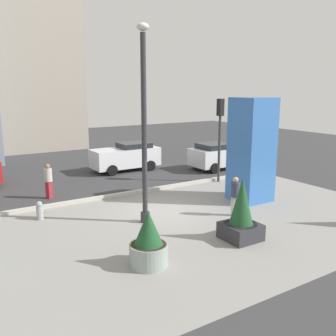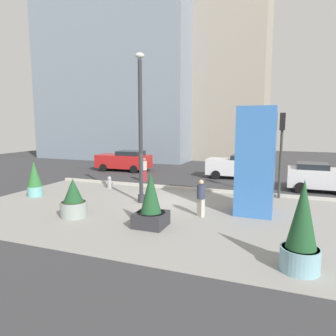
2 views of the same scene
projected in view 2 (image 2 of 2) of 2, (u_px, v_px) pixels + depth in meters
name	position (u px, v px, depth m)	size (l,w,h in m)	color
ground_plane	(191.00, 187.00, 19.48)	(60.00, 60.00, 0.00)	#38383A
plaza_pavement	(153.00, 212.00, 13.93)	(18.00, 10.00, 0.02)	gray
curb_strip	(187.00, 188.00, 18.66)	(18.00, 0.24, 0.16)	#B7B2A8
lamp_post	(141.00, 132.00, 15.12)	(0.44, 0.44, 7.33)	#2D2D33
art_pillar_blue	(256.00, 161.00, 13.37)	(1.60, 1.60, 4.70)	#3870BC
potted_plant_curbside	(34.00, 179.00, 16.84)	(0.81, 0.81, 1.95)	#6BB2B2
potted_plant_near_right	(74.00, 201.00, 13.12)	(1.14, 1.14, 1.68)	gray
potted_plant_mid_plaza	(151.00, 204.00, 11.83)	(1.18, 1.18, 2.17)	#2D2D33
potted_plant_near_left	(302.00, 232.00, 8.19)	(1.05, 1.05, 2.53)	#7AA8B7
fire_hydrant	(110.00, 182.00, 19.05)	(0.36, 0.26, 0.75)	#99999E
traffic_light_far_side	(282.00, 141.00, 16.10)	(0.28, 0.42, 4.54)	#333833
car_passing_lane	(237.00, 166.00, 22.45)	(4.21, 2.01, 1.72)	silver
car_far_lane	(124.00, 160.00, 26.17)	(4.63, 2.21, 1.72)	red
car_curb_west	(321.00, 177.00, 18.08)	(3.84, 2.13, 1.67)	silver
pedestrian_on_sidewalk	(201.00, 196.00, 13.11)	(0.50, 0.50, 1.62)	#B2AD9E
pedestrian_crossing	(144.00, 169.00, 21.13)	(0.50, 0.50, 1.66)	maroon
highrise_across_street	(213.00, 68.00, 36.95)	(12.75, 11.36, 21.22)	#9E9384
office_block_flanking	(128.00, 15.00, 36.80)	(17.87, 13.25, 33.92)	gray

